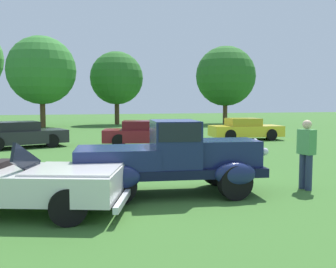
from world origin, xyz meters
TOP-DOWN VIEW (x-y plane):
  - ground_plane at (0.00, 0.00)m, footprint 120.00×120.00m
  - feature_pickup_truck at (-0.11, -0.36)m, footprint 4.42×2.30m
  - neighbor_convertible at (-3.31, -0.85)m, footprint 4.53×3.03m
  - show_car_charcoal at (-4.09, 10.23)m, footprint 4.32×2.75m
  - show_car_burgundy at (1.54, 9.27)m, footprint 4.18×2.60m
  - show_car_yellow at (7.79, 10.48)m, footprint 4.16×2.15m
  - spectator_near_truck at (3.15, -0.89)m, footprint 0.30×0.43m
  - treeline_mid_left at (-3.39, 24.88)m, footprint 5.69×5.69m
  - treeline_center at (3.31, 27.33)m, footprint 5.02×5.02m
  - treeline_mid_right at (13.74, 25.30)m, footprint 5.85×5.85m

SIDE VIEW (x-z plane):
  - ground_plane at x=0.00m, z-range 0.00..0.00m
  - neighbor_convertible at x=-3.31m, z-range -0.12..1.28m
  - show_car_burgundy at x=1.54m, z-range -0.01..1.21m
  - show_car_yellow at x=7.79m, z-range -0.01..1.21m
  - show_car_charcoal at x=-4.09m, z-range -0.01..1.21m
  - feature_pickup_truck at x=-0.11m, z-range 0.01..1.71m
  - spectator_near_truck at x=3.15m, z-range 0.07..1.76m
  - treeline_center at x=3.31m, z-range 0.95..7.89m
  - treeline_mid_right at x=13.74m, z-range 0.87..8.49m
  - treeline_mid_left at x=-3.39m, z-range 0.96..8.60m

